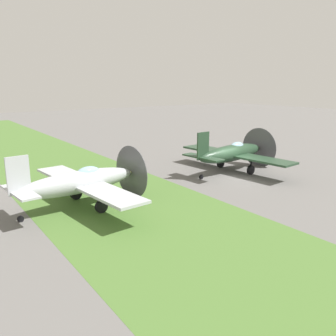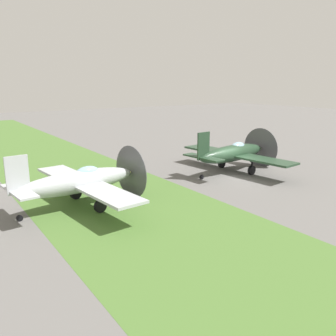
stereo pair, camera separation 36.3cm
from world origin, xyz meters
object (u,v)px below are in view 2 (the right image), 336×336
at_px(fuel_drum, 133,171).
at_px(ground_crew_chief, 133,160).
at_px(airplane_lead, 234,153).
at_px(airplane_wingman, 81,181).

bearing_deg(fuel_drum, ground_crew_chief, 149.00).
bearing_deg(fuel_drum, airplane_lead, 65.13).
bearing_deg(fuel_drum, airplane_wingman, -52.36).
distance_m(airplane_wingman, ground_crew_chief, 9.80).
xyz_separation_m(airplane_lead, ground_crew_chief, (-5.37, -6.85, -0.74)).
relative_size(airplane_lead, ground_crew_chief, 6.43).
distance_m(airplane_lead, ground_crew_chief, 8.73).
height_order(airplane_wingman, fuel_drum, airplane_wingman).
distance_m(airplane_wingman, fuel_drum, 7.98).
relative_size(airplane_lead, fuel_drum, 12.36).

